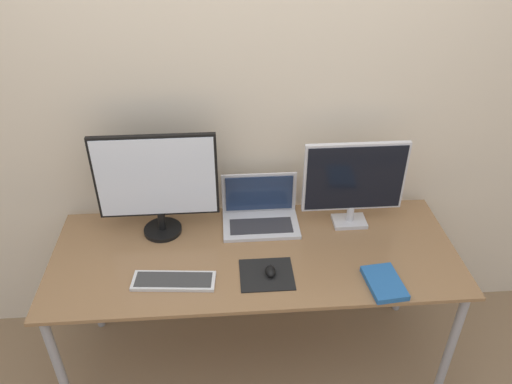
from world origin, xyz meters
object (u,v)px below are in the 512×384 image
at_px(keyboard, 174,281).
at_px(book, 384,283).
at_px(monitor_left, 157,182).
at_px(mouse, 270,271).
at_px(monitor_right, 354,181).
at_px(laptop, 260,212).

relative_size(keyboard, book, 1.62).
bearing_deg(monitor_left, mouse, -35.15).
distance_m(monitor_right, book, 0.51).
bearing_deg(mouse, book, -11.44).
bearing_deg(laptop, keyboard, -134.84).
distance_m(monitor_left, laptop, 0.54).
xyz_separation_m(monitor_right, laptop, (-0.45, 0.05, -0.19)).
distance_m(keyboard, mouse, 0.42).
xyz_separation_m(keyboard, mouse, (0.42, 0.02, 0.01)).
bearing_deg(keyboard, book, -5.22).
height_order(monitor_left, monitor_right, monitor_left).
height_order(keyboard, mouse, mouse).
distance_m(monitor_right, mouse, 0.60).
xyz_separation_m(laptop, mouse, (0.01, -0.40, -0.04)).
height_order(monitor_left, mouse, monitor_left).
height_order(monitor_left, laptop, monitor_left).
distance_m(laptop, keyboard, 0.58).
bearing_deg(monitor_right, monitor_left, -180.00).
bearing_deg(book, laptop, 135.16).
distance_m(monitor_right, laptop, 0.49).
height_order(monitor_left, keyboard, monitor_left).
bearing_deg(laptop, book, -44.84).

